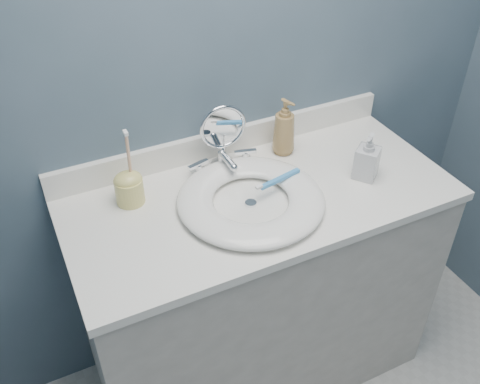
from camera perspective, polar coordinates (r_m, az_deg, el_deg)
back_wall at (r=1.71m, az=-1.90°, el=13.38°), size 2.20×0.02×2.40m
vanity_cabinet at (r=1.98m, az=1.91°, el=-10.67°), size 1.20×0.55×0.85m
countertop at (r=1.68m, az=2.21°, el=-0.67°), size 1.22×0.57×0.03m
backsplash at (r=1.84m, az=-1.57°, el=5.41°), size 1.22×0.02×0.09m
basin at (r=1.62m, az=1.17°, el=-0.80°), size 0.45×0.45×0.04m
drain at (r=1.63m, az=1.16°, el=-1.21°), size 0.04×0.04×0.01m
faucet at (r=1.76m, az=-1.73°, el=3.03°), size 0.25×0.13×0.07m
makeup_mirror at (r=1.72m, az=-1.82°, el=6.19°), size 0.16×0.09×0.23m
soap_bottle_amber at (r=1.82m, az=4.75°, el=6.95°), size 0.10×0.10×0.20m
soap_bottle_clear at (r=1.75m, az=13.46°, el=3.74°), size 0.10×0.10×0.16m
toothbrush_holder at (r=1.64m, az=-11.76°, el=0.58°), size 0.09×0.09×0.25m
toothbrush_lying at (r=1.66m, az=4.11°, el=1.32°), size 0.17×0.05×0.02m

